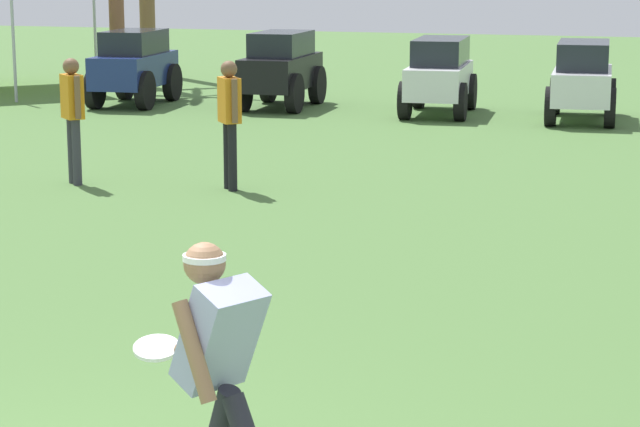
{
  "coord_description": "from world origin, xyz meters",
  "views": [
    {
      "loc": [
        2.87,
        -4.78,
        2.79
      ],
      "look_at": [
        0.24,
        3.93,
        0.9
      ],
      "focal_mm": 70.0,
      "sensor_mm": 36.0,
      "label": 1
    }
  ],
  "objects_px": {
    "frisbee_thrower": "(221,369)",
    "teammate_midfield": "(230,113)",
    "parked_car_slot_a": "(134,65)",
    "parked_car_slot_c": "(440,73)",
    "parked_car_slot_b": "(281,68)",
    "parked_car_slot_d": "(582,78)",
    "teammate_near_sideline": "(73,109)",
    "frisbee_in_flight": "(156,348)"
  },
  "relations": [
    {
      "from": "frisbee_thrower",
      "to": "teammate_midfield",
      "type": "bearing_deg",
      "value": 110.61
    },
    {
      "from": "frisbee_thrower",
      "to": "teammate_midfield",
      "type": "xyz_separation_m",
      "value": [
        -3.18,
        8.45,
        0.14
      ]
    },
    {
      "from": "parked_car_slot_a",
      "to": "parked_car_slot_c",
      "type": "relative_size",
      "value": 0.98
    },
    {
      "from": "teammate_midfield",
      "to": "parked_car_slot_b",
      "type": "height_order",
      "value": "teammate_midfield"
    },
    {
      "from": "parked_car_slot_a",
      "to": "parked_car_slot_d",
      "type": "distance_m",
      "value": 8.33
    },
    {
      "from": "teammate_near_sideline",
      "to": "teammate_midfield",
      "type": "xyz_separation_m",
      "value": [
        1.98,
        0.2,
        0.0
      ]
    },
    {
      "from": "parked_car_slot_a",
      "to": "parked_car_slot_c",
      "type": "bearing_deg",
      "value": 2.65
    },
    {
      "from": "teammate_midfield",
      "to": "parked_car_slot_a",
      "type": "bearing_deg",
      "value": 122.3
    },
    {
      "from": "teammate_near_sideline",
      "to": "parked_car_slot_d",
      "type": "xyz_separation_m",
      "value": [
        5.45,
        8.02,
        -0.22
      ]
    },
    {
      "from": "parked_car_slot_c",
      "to": "teammate_near_sideline",
      "type": "bearing_deg",
      "value": -109.73
    },
    {
      "from": "parked_car_slot_d",
      "to": "teammate_near_sideline",
      "type": "bearing_deg",
      "value": -124.17
    },
    {
      "from": "frisbee_in_flight",
      "to": "parked_car_slot_b",
      "type": "height_order",
      "value": "parked_car_slot_b"
    },
    {
      "from": "frisbee_thrower",
      "to": "frisbee_in_flight",
      "type": "relative_size",
      "value": 4.39
    },
    {
      "from": "frisbee_in_flight",
      "to": "parked_car_slot_a",
      "type": "distance_m",
      "value": 17.28
    },
    {
      "from": "parked_car_slot_c",
      "to": "parked_car_slot_a",
      "type": "bearing_deg",
      "value": -177.35
    },
    {
      "from": "frisbee_thrower",
      "to": "parked_car_slot_c",
      "type": "bearing_deg",
      "value": 97.73
    },
    {
      "from": "parked_car_slot_c",
      "to": "parked_car_slot_b",
      "type": "bearing_deg",
      "value": 178.18
    },
    {
      "from": "parked_car_slot_c",
      "to": "frisbee_in_flight",
      "type": "bearing_deg",
      "value": -84.13
    },
    {
      "from": "frisbee_thrower",
      "to": "parked_car_slot_b",
      "type": "height_order",
      "value": "frisbee_thrower"
    },
    {
      "from": "frisbee_thrower",
      "to": "parked_car_slot_c",
      "type": "relative_size",
      "value": 0.57
    },
    {
      "from": "teammate_midfield",
      "to": "parked_car_slot_b",
      "type": "relative_size",
      "value": 0.66
    },
    {
      "from": "parked_car_slot_b",
      "to": "parked_car_slot_a",
      "type": "bearing_deg",
      "value": -172.58
    },
    {
      "from": "teammate_midfield",
      "to": "parked_car_slot_c",
      "type": "relative_size",
      "value": 0.63
    },
    {
      "from": "frisbee_thrower",
      "to": "parked_car_slot_b",
      "type": "distance_m",
      "value": 17.33
    },
    {
      "from": "parked_car_slot_b",
      "to": "parked_car_slot_c",
      "type": "distance_m",
      "value": 3.01
    },
    {
      "from": "parked_car_slot_c",
      "to": "parked_car_slot_d",
      "type": "height_order",
      "value": "same"
    },
    {
      "from": "frisbee_in_flight",
      "to": "parked_car_slot_b",
      "type": "relative_size",
      "value": 0.14
    },
    {
      "from": "teammate_midfield",
      "to": "parked_car_slot_a",
      "type": "relative_size",
      "value": 0.64
    },
    {
      "from": "parked_car_slot_b",
      "to": "frisbee_thrower",
      "type": "bearing_deg",
      "value": -72.4
    },
    {
      "from": "teammate_near_sideline",
      "to": "parked_car_slot_a",
      "type": "xyz_separation_m",
      "value": [
        -2.89,
        7.9,
        -0.2
      ]
    },
    {
      "from": "parked_car_slot_b",
      "to": "parked_car_slot_d",
      "type": "bearing_deg",
      "value": -2.54
    },
    {
      "from": "teammate_near_sideline",
      "to": "frisbee_in_flight",
      "type": "bearing_deg",
      "value": -59.34
    },
    {
      "from": "frisbee_in_flight",
      "to": "parked_car_slot_c",
      "type": "relative_size",
      "value": 0.13
    },
    {
      "from": "frisbee_thrower",
      "to": "parked_car_slot_c",
      "type": "xyz_separation_m",
      "value": [
        -2.23,
        16.42,
        -0.07
      ]
    },
    {
      "from": "frisbee_in_flight",
      "to": "teammate_near_sideline",
      "type": "bearing_deg",
      "value": 120.66
    },
    {
      "from": "parked_car_slot_c",
      "to": "parked_car_slot_d",
      "type": "distance_m",
      "value": 2.52
    },
    {
      "from": "parked_car_slot_c",
      "to": "parked_car_slot_d",
      "type": "xyz_separation_m",
      "value": [
        2.52,
        -0.15,
        0.0
      ]
    },
    {
      "from": "parked_car_slot_a",
      "to": "parked_car_slot_d",
      "type": "relative_size",
      "value": 0.99
    },
    {
      "from": "parked_car_slot_b",
      "to": "parked_car_slot_c",
      "type": "bearing_deg",
      "value": -1.82
    },
    {
      "from": "parked_car_slot_a",
      "to": "parked_car_slot_c",
      "type": "distance_m",
      "value": 5.82
    },
    {
      "from": "parked_car_slot_b",
      "to": "parked_car_slot_c",
      "type": "xyz_separation_m",
      "value": [
        3.01,
        -0.1,
        -0.02
      ]
    },
    {
      "from": "teammate_near_sideline",
      "to": "parked_car_slot_a",
      "type": "distance_m",
      "value": 8.42
    }
  ]
}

